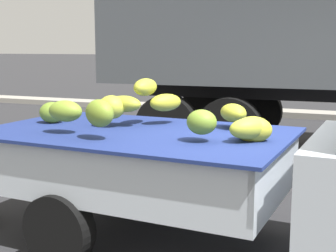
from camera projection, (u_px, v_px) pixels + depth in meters
The scene contains 1 object.
curb_strip at pixel (335, 116), 12.55m from camera, with size 80.00×0.80×0.16m, color gray.
Camera 1 is at (0.57, -4.16, 1.87)m, focal length 50.61 mm.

